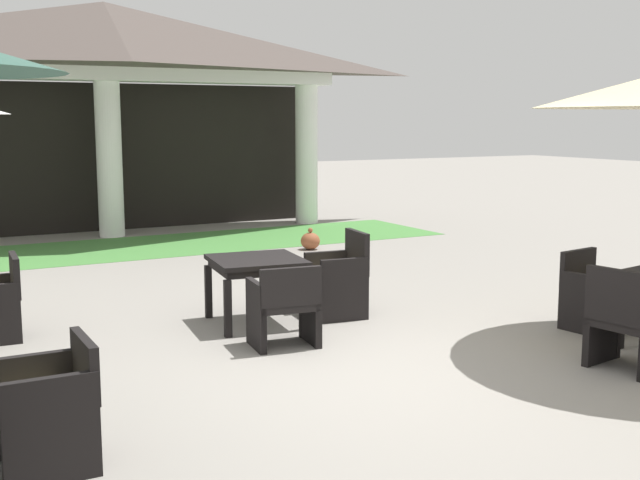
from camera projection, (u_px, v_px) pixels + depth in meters
ground_plane at (376, 369)px, 6.98m from camera, size 60.00×60.00×0.00m
background_pavilion at (104, 58)px, 14.45m from camera, size 9.29×2.48×4.19m
lawn_strip at (135, 247)px, 13.54m from camera, size 11.09×2.48×0.01m
patio_chair_near_foreground_east at (49, 406)px, 4.98m from camera, size 0.58×0.59×0.81m
patio_chair_mid_right_west at (628, 324)px, 6.90m from camera, size 0.60×0.67×0.91m
patio_chair_mid_right_north at (595, 293)px, 8.27m from camera, size 0.65×0.63×0.80m
patio_table_far_back at (257, 267)px, 8.46m from camera, size 1.03×1.03×0.70m
patio_chair_far_back_south at (285, 306)px, 7.63m from camera, size 0.67×0.57×0.80m
patio_chair_far_back_east at (339, 278)px, 8.82m from camera, size 0.62×0.64×0.93m
terracotta_urn at (310, 241)px, 13.33m from camera, size 0.32×0.32×0.36m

